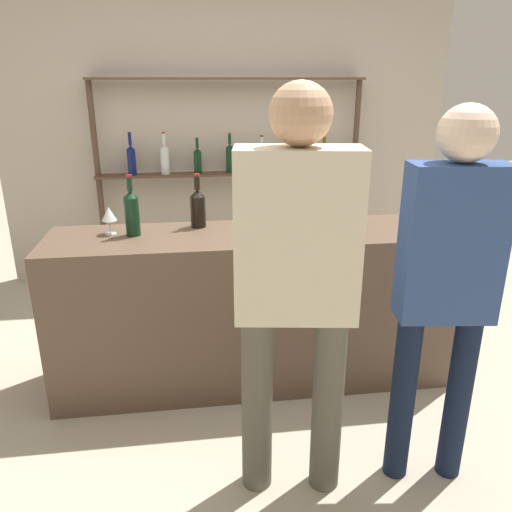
% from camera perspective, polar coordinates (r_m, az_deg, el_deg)
% --- Properties ---
extents(ground_plane, '(16.00, 16.00, 0.00)m').
position_cam_1_polar(ground_plane, '(3.29, -0.00, -13.43)').
color(ground_plane, '#B2A893').
extents(bar_counter, '(2.39, 0.58, 0.95)m').
position_cam_1_polar(bar_counter, '(3.05, -0.00, -5.91)').
color(bar_counter, brown).
rests_on(bar_counter, ground_plane).
extents(back_wall, '(3.99, 0.12, 2.80)m').
position_cam_1_polar(back_wall, '(4.65, -3.26, 14.73)').
color(back_wall, '#B2A899').
rests_on(back_wall, ground_plane).
extents(back_shelf, '(2.34, 0.18, 1.80)m').
position_cam_1_polar(back_shelf, '(4.50, -3.04, 11.98)').
color(back_shelf, '#4C3828').
rests_on(back_shelf, ground_plane).
extents(counter_bottle_0, '(0.09, 0.09, 0.38)m').
position_cam_1_polar(counter_bottle_0, '(2.79, 8.43, 5.01)').
color(counter_bottle_0, black).
rests_on(counter_bottle_0, bar_counter).
extents(counter_bottle_1, '(0.08, 0.08, 0.34)m').
position_cam_1_polar(counter_bottle_1, '(2.88, -14.01, 4.90)').
color(counter_bottle_1, black).
rests_on(counter_bottle_1, bar_counter).
extents(counter_bottle_2, '(0.09, 0.09, 0.32)m').
position_cam_1_polar(counter_bottle_2, '(2.99, -6.66, 5.59)').
color(counter_bottle_2, black).
rests_on(counter_bottle_2, bar_counter).
extents(counter_bottle_3, '(0.07, 0.07, 0.36)m').
position_cam_1_polar(counter_bottle_3, '(3.26, 19.25, 6.18)').
color(counter_bottle_3, silver).
rests_on(counter_bottle_3, bar_counter).
extents(wine_glass, '(0.09, 0.09, 0.16)m').
position_cam_1_polar(wine_glass, '(2.94, -16.46, 4.58)').
color(wine_glass, silver).
rests_on(wine_glass, bar_counter).
extents(ice_bucket, '(0.24, 0.24, 0.23)m').
position_cam_1_polar(ice_bucket, '(2.96, 8.24, 5.24)').
color(ice_bucket, black).
rests_on(ice_bucket, bar_counter).
extents(customer_right, '(0.42, 0.22, 1.71)m').
position_cam_1_polar(customer_right, '(2.22, 21.05, -1.97)').
color(customer_right, '#121C33').
rests_on(customer_right, ground_plane).
extents(customer_center, '(0.52, 0.28, 1.79)m').
position_cam_1_polar(customer_center, '(2.01, 4.59, -2.20)').
color(customer_center, '#575347').
rests_on(customer_center, ground_plane).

